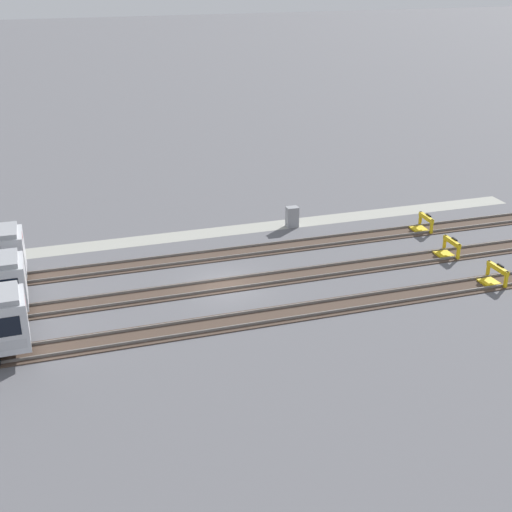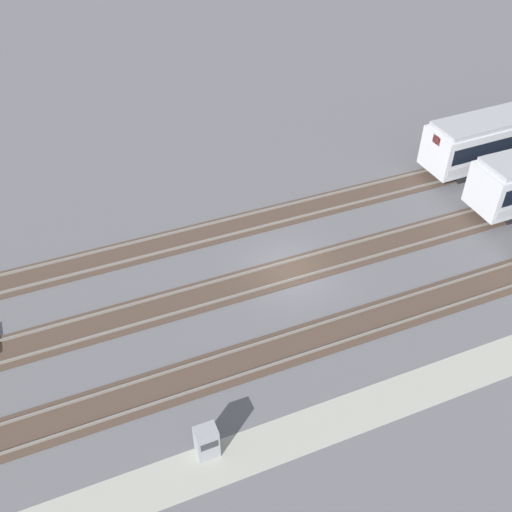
{
  "view_description": "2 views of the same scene",
  "coord_description": "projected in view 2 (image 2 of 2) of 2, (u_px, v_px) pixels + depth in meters",
  "views": [
    {
      "loc": [
        10.65,
        39.88,
        19.89
      ],
      "look_at": [
        -2.03,
        0.0,
        1.8
      ],
      "focal_mm": 50.0,
      "sensor_mm": 36.0,
      "label": 1
    },
    {
      "loc": [
        -10.97,
        -21.62,
        21.79
      ],
      "look_at": [
        -2.03,
        0.0,
        1.8
      ],
      "focal_mm": 42.0,
      "sensor_mm": 36.0,
      "label": 2
    }
  ],
  "objects": [
    {
      "name": "rail_track_near_inner",
      "position": [
        291.0,
        271.0,
        32.5
      ],
      "size": [
        90.0,
        2.24,
        0.21
      ],
      "color": "#47382D",
      "rests_on": "ground"
    },
    {
      "name": "rail_track_nearest",
      "position": [
        333.0,
        333.0,
        29.08
      ],
      "size": [
        90.0,
        2.24,
        0.21
      ],
      "color": "#47382D",
      "rests_on": "ground"
    },
    {
      "name": "ground_plane",
      "position": [
        291.0,
        272.0,
        32.53
      ],
      "size": [
        400.0,
        400.0,
        0.0
      ],
      "primitive_type": "plane",
      "color": "#5B5B60"
    },
    {
      "name": "service_walkway",
      "position": [
        380.0,
        403.0,
        26.02
      ],
      "size": [
        54.0,
        2.0,
        0.01
      ],
      "primitive_type": "cube",
      "color": "#9E9E93",
      "rests_on": "ground"
    },
    {
      "name": "rail_track_middle",
      "position": [
        256.0,
        221.0,
        35.92
      ],
      "size": [
        90.0,
        2.24,
        0.21
      ],
      "color": "#47382D",
      "rests_on": "ground"
    },
    {
      "name": "electrical_cabinet",
      "position": [
        207.0,
        442.0,
        23.68
      ],
      "size": [
        0.9,
        0.73,
        1.6
      ],
      "color": "gray",
      "rests_on": "ground"
    }
  ]
}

